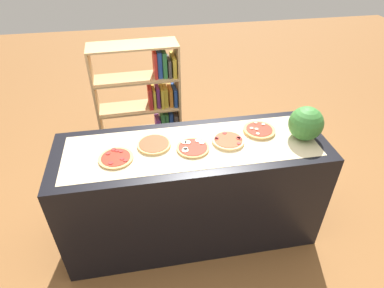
% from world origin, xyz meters
% --- Properties ---
extents(ground_plane, '(12.00, 12.00, 0.00)m').
position_xyz_m(ground_plane, '(0.00, 0.00, 0.00)').
color(ground_plane, brown).
extents(counter, '(2.01, 0.68, 0.92)m').
position_xyz_m(counter, '(0.00, 0.00, 0.46)').
color(counter, black).
rests_on(counter, ground_plane).
extents(parchment_paper, '(1.83, 0.54, 0.00)m').
position_xyz_m(parchment_paper, '(0.00, 0.00, 0.92)').
color(parchment_paper, beige).
rests_on(parchment_paper, counter).
extents(pizza_pepperoni_0, '(0.24, 0.24, 0.02)m').
position_xyz_m(pizza_pepperoni_0, '(-0.54, -0.06, 0.93)').
color(pizza_pepperoni_0, tan).
rests_on(pizza_pepperoni_0, parchment_paper).
extents(pizza_plain_1, '(0.24, 0.24, 0.02)m').
position_xyz_m(pizza_plain_1, '(-0.27, 0.05, 0.94)').
color(pizza_plain_1, '#DBB26B').
rests_on(pizza_plain_1, parchment_paper).
extents(pizza_mozzarella_2, '(0.24, 0.24, 0.02)m').
position_xyz_m(pizza_mozzarella_2, '(-0.00, -0.04, 0.93)').
color(pizza_mozzarella_2, tan).
rests_on(pizza_mozzarella_2, parchment_paper).
extents(pizza_pepperoni_3, '(0.24, 0.24, 0.03)m').
position_xyz_m(pizza_pepperoni_3, '(0.27, 0.00, 0.94)').
color(pizza_pepperoni_3, '#E5C17F').
rests_on(pizza_pepperoni_3, parchment_paper).
extents(pizza_mushroom_4, '(0.24, 0.24, 0.03)m').
position_xyz_m(pizza_mushroom_4, '(0.54, 0.09, 0.94)').
color(pizza_mushroom_4, tan).
rests_on(pizza_mushroom_4, parchment_paper).
extents(watermelon, '(0.25, 0.25, 0.25)m').
position_xyz_m(watermelon, '(0.84, -0.04, 1.05)').
color(watermelon, '#387A33').
rests_on(watermelon, counter).
extents(bookshelf, '(0.84, 0.32, 1.31)m').
position_xyz_m(bookshelf, '(-0.23, 1.10, 0.63)').
color(bookshelf, tan).
rests_on(bookshelf, ground_plane).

